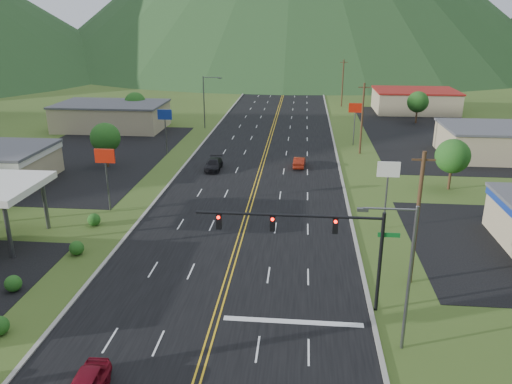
# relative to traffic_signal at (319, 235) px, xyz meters

# --- Properties ---
(traffic_signal) EXTENTS (13.10, 0.43, 7.00)m
(traffic_signal) POSITION_rel_traffic_signal_xyz_m (0.00, 0.00, 0.00)
(traffic_signal) COLOR black
(traffic_signal) RESTS_ON ground
(streetlight_east) EXTENTS (3.28, 0.25, 9.00)m
(streetlight_east) POSITION_rel_traffic_signal_xyz_m (4.70, -4.00, -0.15)
(streetlight_east) COLOR #59595E
(streetlight_east) RESTS_ON ground
(streetlight_west) EXTENTS (3.28, 0.25, 9.00)m
(streetlight_west) POSITION_rel_traffic_signal_xyz_m (-18.16, 56.00, -0.15)
(streetlight_west) COLOR #59595E
(streetlight_west) RESTS_ON ground
(building_west_far) EXTENTS (18.40, 11.40, 4.50)m
(building_west_far) POSITION_rel_traffic_signal_xyz_m (-34.48, 54.00, -3.07)
(building_west_far) COLOR tan
(building_west_far) RESTS_ON ground
(building_east_mid) EXTENTS (14.40, 11.40, 4.30)m
(building_east_mid) POSITION_rel_traffic_signal_xyz_m (25.52, 41.00, -3.17)
(building_east_mid) COLOR tan
(building_east_mid) RESTS_ON ground
(building_east_far) EXTENTS (16.40, 12.40, 4.50)m
(building_east_far) POSITION_rel_traffic_signal_xyz_m (21.52, 76.00, -3.07)
(building_east_far) COLOR tan
(building_east_far) RESTS_ON ground
(pole_sign_west_a) EXTENTS (2.00, 0.18, 6.40)m
(pole_sign_west_a) POSITION_rel_traffic_signal_xyz_m (-20.48, 16.00, -0.28)
(pole_sign_west_a) COLOR #59595E
(pole_sign_west_a) RESTS_ON ground
(pole_sign_west_b) EXTENTS (2.00, 0.18, 6.40)m
(pole_sign_west_b) POSITION_rel_traffic_signal_xyz_m (-20.48, 38.00, -0.28)
(pole_sign_west_b) COLOR #59595E
(pole_sign_west_b) RESTS_ON ground
(pole_sign_east_a) EXTENTS (2.00, 0.18, 6.40)m
(pole_sign_east_a) POSITION_rel_traffic_signal_xyz_m (6.52, 14.00, -0.28)
(pole_sign_east_a) COLOR #59595E
(pole_sign_east_a) RESTS_ON ground
(pole_sign_east_b) EXTENTS (2.00, 0.18, 6.40)m
(pole_sign_east_b) POSITION_rel_traffic_signal_xyz_m (6.52, 46.00, -0.28)
(pole_sign_east_b) COLOR #59595E
(pole_sign_east_b) RESTS_ON ground
(tree_west_a) EXTENTS (3.84, 3.84, 5.82)m
(tree_west_a) POSITION_rel_traffic_signal_xyz_m (-26.48, 31.00, -1.44)
(tree_west_a) COLOR #382314
(tree_west_a) RESTS_ON ground
(tree_west_b) EXTENTS (3.84, 3.84, 5.82)m
(tree_west_b) POSITION_rel_traffic_signal_xyz_m (-31.48, 58.00, -1.44)
(tree_west_b) COLOR #382314
(tree_west_b) RESTS_ON ground
(tree_east_a) EXTENTS (3.84, 3.84, 5.82)m
(tree_east_a) POSITION_rel_traffic_signal_xyz_m (15.52, 26.00, -1.44)
(tree_east_a) COLOR #382314
(tree_east_a) RESTS_ON ground
(tree_east_b) EXTENTS (3.84, 3.84, 5.82)m
(tree_east_b) POSITION_rel_traffic_signal_xyz_m (19.52, 64.00, -1.44)
(tree_east_b) COLOR #382314
(tree_east_b) RESTS_ON ground
(utility_pole_a) EXTENTS (1.60, 0.28, 10.00)m
(utility_pole_a) POSITION_rel_traffic_signal_xyz_m (7.02, 4.00, -0.20)
(utility_pole_a) COLOR #382314
(utility_pole_a) RESTS_ON ground
(utility_pole_b) EXTENTS (1.60, 0.28, 10.00)m
(utility_pole_b) POSITION_rel_traffic_signal_xyz_m (7.02, 41.00, -0.20)
(utility_pole_b) COLOR #382314
(utility_pole_b) RESTS_ON ground
(utility_pole_c) EXTENTS (1.60, 0.28, 10.00)m
(utility_pole_c) POSITION_rel_traffic_signal_xyz_m (7.02, 81.00, -0.20)
(utility_pole_c) COLOR #382314
(utility_pole_c) RESTS_ON ground
(utility_pole_d) EXTENTS (1.60, 0.28, 10.00)m
(utility_pole_d) POSITION_rel_traffic_signal_xyz_m (7.02, 121.00, -0.20)
(utility_pole_d) COLOR #382314
(utility_pole_d) RESTS_ON ground
(car_dark_mid) EXTENTS (1.93, 4.65, 1.34)m
(car_dark_mid) POSITION_rel_traffic_signal_xyz_m (-12.44, 30.97, -4.66)
(car_dark_mid) COLOR black
(car_dark_mid) RESTS_ON ground
(car_red_far) EXTENTS (1.64, 4.10, 1.32)m
(car_red_far) POSITION_rel_traffic_signal_xyz_m (-1.54, 33.28, -4.67)
(car_red_far) COLOR maroon
(car_red_far) RESTS_ON ground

